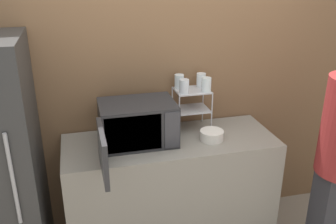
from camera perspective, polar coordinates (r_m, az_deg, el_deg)
name	(u,v)px	position (r m, az deg, el deg)	size (l,w,h in m)	color
wall_back	(160,81)	(3.00, -1.27, 4.79)	(8.00, 0.06, 2.60)	brown
counter	(170,193)	(3.06, 0.35, -12.18)	(1.60, 0.61, 0.94)	gray
microwave	(136,124)	(2.72, -4.91, -1.84)	(0.58, 0.81, 0.31)	#262628
dish_rack	(192,101)	(2.94, 3.64, 1.73)	(0.27, 0.22, 0.32)	#B2B2B7
glass_front_left	(184,86)	(2.81, 2.48, 3.92)	(0.07, 0.07, 0.11)	silver
glass_back_right	(201,80)	(2.97, 5.06, 4.88)	(0.07, 0.07, 0.11)	silver
glass_front_right	(206,85)	(2.86, 5.87, 4.19)	(0.07, 0.07, 0.11)	silver
glass_back_left	(179,81)	(2.93, 1.71, 4.69)	(0.07, 0.07, 0.11)	silver
bowl	(212,135)	(2.83, 6.68, -3.55)	(0.18, 0.18, 0.07)	silver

